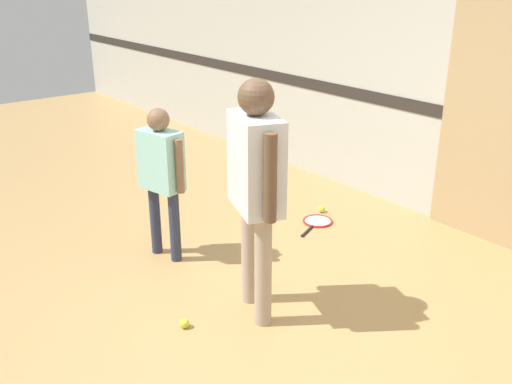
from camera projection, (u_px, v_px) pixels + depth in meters
name	position (u px, v px, depth m)	size (l,w,h in m)	color
ground_plane	(264.00, 330.00, 3.77)	(16.00, 16.00, 0.00)	tan
wall_back	(498.00, 52.00, 4.62)	(16.00, 0.07, 3.20)	beige
person_instructor	(256.00, 176.00, 3.62)	(0.58, 0.39, 1.62)	tan
person_student_left	(161.00, 168.00, 4.46)	(0.46, 0.27, 1.25)	#2D334C
racket_spare_on_floor	(317.00, 222.00, 5.35)	(0.37, 0.53, 0.03)	red
tennis_ball_near_instructor	(185.00, 323.00, 3.79)	(0.07, 0.07, 0.07)	#CCE038
tennis_ball_by_spare_racket	(322.00, 209.00, 5.57)	(0.07, 0.07, 0.07)	#CCE038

